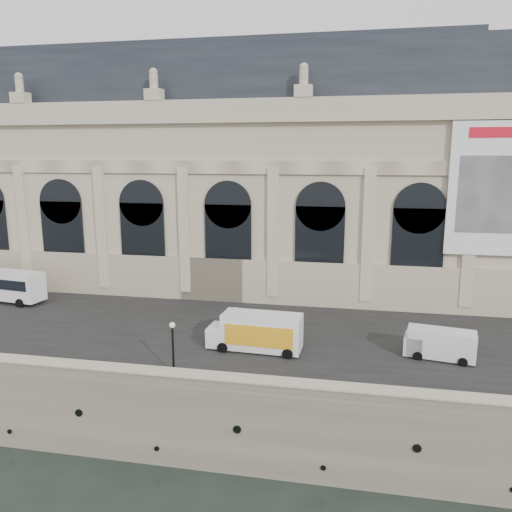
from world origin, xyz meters
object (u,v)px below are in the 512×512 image
Objects in this scene: van_c at (436,344)px; box_truck at (257,332)px; van_b at (253,330)px; lamp_right at (173,350)px.

van_c is 0.71× the size of box_truck.
van_b is 15.17m from van_c.
lamp_right is (-5.12, -6.24, 0.51)m from box_truck.
van_b is at bearing 116.53° from box_truck.
box_truck is (-14.68, -1.09, 0.37)m from van_c.
box_truck is 8.09m from lamp_right.
box_truck is at bearing 50.59° from lamp_right.
box_truck is (0.49, -0.99, 0.20)m from van_b.
lamp_right reaches higher than van_c.
van_c is 1.35× the size of lamp_right.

